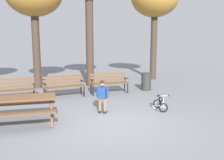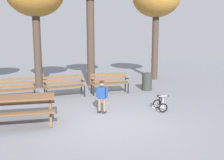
% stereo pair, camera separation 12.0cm
% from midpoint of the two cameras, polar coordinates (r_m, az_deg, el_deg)
% --- Properties ---
extents(ground, '(36.00, 36.00, 0.00)m').
position_cam_midpoint_polar(ground, '(7.17, -0.22, -9.60)').
color(ground, slate).
extents(picnic_table, '(1.96, 1.56, 0.79)m').
position_cam_midpoint_polar(picnic_table, '(7.35, -19.26, -4.83)').
color(picnic_table, brown).
rests_on(picnic_table, ground).
extents(park_bench_far_left, '(1.61, 0.48, 0.85)m').
position_cam_midpoint_polar(park_bench_far_left, '(10.06, -20.91, -1.64)').
color(park_bench_far_left, brown).
rests_on(park_bench_far_left, ground).
extents(park_bench_left, '(1.63, 0.57, 0.85)m').
position_cam_midpoint_polar(park_bench_left, '(10.23, -10.28, -0.98)').
color(park_bench_left, brown).
rests_on(park_bench_left, ground).
extents(park_bench_right, '(1.62, 0.55, 0.85)m').
position_cam_midpoint_polar(park_bench_right, '(10.76, -0.25, -0.32)').
color(park_bench_right, brown).
rests_on(park_bench_right, ground).
extents(child_standing, '(0.32, 0.28, 1.03)m').
position_cam_midpoint_polar(child_standing, '(7.96, -1.85, -3.13)').
color(child_standing, '#7F664C').
rests_on(child_standing, ground).
extents(kids_bicycle, '(0.44, 0.60, 0.54)m').
position_cam_midpoint_polar(kids_bicycle, '(8.49, 11.06, -5.32)').
color(kids_bicycle, black).
rests_on(kids_bicycle, ground).
extents(trash_bin, '(0.44, 0.44, 0.78)m').
position_cam_midpoint_polar(trash_bin, '(11.53, 8.10, -0.36)').
color(trash_bin, '#2D332D').
rests_on(trash_bin, ground).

